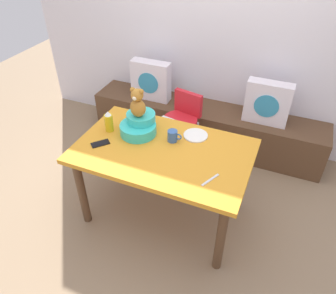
# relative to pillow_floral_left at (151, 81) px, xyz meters

# --- Properties ---
(ground_plane) EXTENTS (8.00, 8.00, 0.00)m
(ground_plane) POSITION_rel_pillow_floral_left_xyz_m (0.65, -1.16, -0.68)
(ground_plane) COLOR #8C7256
(back_wall) EXTENTS (4.40, 0.10, 2.60)m
(back_wall) POSITION_rel_pillow_floral_left_xyz_m (0.65, 0.29, 0.62)
(back_wall) COLOR silver
(back_wall) RESTS_ON ground_plane
(window_bench) EXTENTS (2.60, 0.44, 0.46)m
(window_bench) POSITION_rel_pillow_floral_left_xyz_m (0.65, 0.02, -0.45)
(window_bench) COLOR brown
(window_bench) RESTS_ON ground_plane
(pillow_floral_left) EXTENTS (0.44, 0.15, 0.44)m
(pillow_floral_left) POSITION_rel_pillow_floral_left_xyz_m (0.00, 0.00, 0.00)
(pillow_floral_left) COLOR silver
(pillow_floral_left) RESTS_ON window_bench
(pillow_floral_right) EXTENTS (0.44, 0.15, 0.44)m
(pillow_floral_right) POSITION_rel_pillow_floral_left_xyz_m (1.28, 0.00, 0.00)
(pillow_floral_right) COLOR silver
(pillow_floral_right) RESTS_ON window_bench
(book_stack) EXTENTS (0.20, 0.14, 0.07)m
(book_stack) POSITION_rel_pillow_floral_left_xyz_m (0.43, 0.02, -0.19)
(book_stack) COLOR #57B4BD
(book_stack) RESTS_ON window_bench
(dining_table) EXTENTS (1.38, 0.86, 0.74)m
(dining_table) POSITION_rel_pillow_floral_left_xyz_m (0.65, -1.16, -0.04)
(dining_table) COLOR orange
(dining_table) RESTS_ON ground_plane
(highchair) EXTENTS (0.39, 0.50, 0.79)m
(highchair) POSITION_rel_pillow_floral_left_xyz_m (0.52, -0.42, -0.16)
(highchair) COLOR red
(highchair) RESTS_ON ground_plane
(infant_seat_teal) EXTENTS (0.30, 0.33, 0.16)m
(infant_seat_teal) POSITION_rel_pillow_floral_left_xyz_m (0.38, -1.02, 0.13)
(infant_seat_teal) COLOR #32C1B9
(infant_seat_teal) RESTS_ON dining_table
(teddy_bear) EXTENTS (0.13, 0.12, 0.25)m
(teddy_bear) POSITION_rel_pillow_floral_left_xyz_m (0.38, -1.02, 0.34)
(teddy_bear) COLOR #AB722A
(teddy_bear) RESTS_ON infant_seat_teal
(ketchup_bottle) EXTENTS (0.07, 0.07, 0.18)m
(ketchup_bottle) POSITION_rel_pillow_floral_left_xyz_m (0.13, -1.09, 0.15)
(ketchup_bottle) COLOR gold
(ketchup_bottle) RESTS_ON dining_table
(coffee_mug) EXTENTS (0.12, 0.08, 0.09)m
(coffee_mug) POSITION_rel_pillow_floral_left_xyz_m (0.68, -1.03, 0.11)
(coffee_mug) COLOR #335999
(coffee_mug) RESTS_ON dining_table
(dinner_plate_near) EXTENTS (0.20, 0.20, 0.01)m
(dinner_plate_near) POSITION_rel_pillow_floral_left_xyz_m (0.83, -0.89, 0.07)
(dinner_plate_near) COLOR white
(dinner_plate_near) RESTS_ON dining_table
(cell_phone) EXTENTS (0.15, 0.15, 0.01)m
(cell_phone) POSITION_rel_pillow_floral_left_xyz_m (0.16, -1.29, 0.06)
(cell_phone) COLOR black
(cell_phone) RESTS_ON dining_table
(table_fork) EXTENTS (0.09, 0.16, 0.01)m
(table_fork) POSITION_rel_pillow_floral_left_xyz_m (1.10, -1.35, 0.06)
(table_fork) COLOR silver
(table_fork) RESTS_ON dining_table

